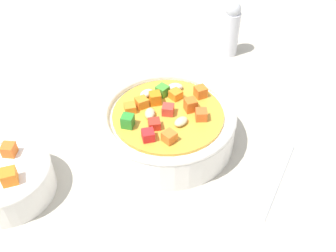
{
  "coord_description": "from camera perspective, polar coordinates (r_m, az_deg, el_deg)",
  "views": [
    {
      "loc": [
        27.11,
        -21.86,
        35.13
      ],
      "look_at": [
        0.0,
        0.0,
        2.43
      ],
      "focal_mm": 42.74,
      "sensor_mm": 36.0,
      "label": 1
    }
  ],
  "objects": [
    {
      "name": "ground_plane",
      "position": [
        0.5,
        0.0,
        -2.85
      ],
      "size": [
        140.0,
        140.0,
        2.0
      ],
      "primitive_type": "cube",
      "color": "#BAB2A0"
    },
    {
      "name": "pepper_shaker",
      "position": [
        0.63,
        8.94,
        13.55
      ],
      "size": [
        2.66,
        2.66,
        8.68
      ],
      "color": "silver",
      "rests_on": "ground_plane"
    },
    {
      "name": "soup_bowl_main",
      "position": [
        0.48,
        -0.01,
        0.22
      ],
      "size": [
        16.03,
        16.03,
        5.94
      ],
      "color": "white",
      "rests_on": "ground_plane"
    },
    {
      "name": "side_bowl_small",
      "position": [
        0.46,
        -22.03,
        -7.0
      ],
      "size": [
        9.86,
        9.86,
        4.87
      ],
      "color": "white",
      "rests_on": "ground_plane"
    },
    {
      "name": "spoon",
      "position": [
        0.51,
        17.54,
        -1.93
      ],
      "size": [
        9.31,
        18.84,
        0.91
      ],
      "rotation": [
        0.0,
        0.0,
        1.99
      ],
      "color": "silver",
      "rests_on": "ground_plane"
    }
  ]
}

